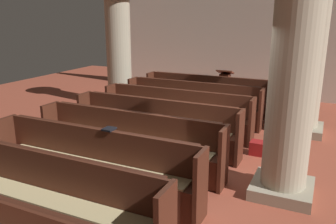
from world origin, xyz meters
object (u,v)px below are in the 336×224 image
at_px(pew_row_3, 155,124).
at_px(hymn_book, 109,129).
at_px(pew_row_0, 206,93).
at_px(pillar_aisle_side, 308,56).
at_px(pew_row_2, 176,111).
at_px(kneeler_box_navy, 277,121).
at_px(pew_row_4, 128,140).
at_px(lectern, 224,90).
at_px(pew_row_5, 92,162).
at_px(pew_row_1, 192,101).
at_px(pillar_aisle_rear, 293,79).
at_px(pew_row_6, 40,193).
at_px(kneeler_box_red, 261,148).

height_order(pew_row_3, hymn_book, hymn_book).
height_order(pew_row_0, pillar_aisle_side, pillar_aisle_side).
distance_m(pew_row_2, hymn_book, 2.95).
xyz_separation_m(pew_row_2, kneeler_box_navy, (2.03, 1.54, -0.41)).
relative_size(pew_row_4, lectern, 3.24).
bearing_deg(pew_row_3, pew_row_2, 90.00).
distance_m(pew_row_5, hymn_book, 0.56).
distance_m(pew_row_1, pew_row_5, 4.12).
bearing_deg(pillar_aisle_rear, pillar_aisle_side, 90.00).
bearing_deg(kneeler_box_navy, pew_row_3, -128.25).
distance_m(pew_row_1, kneeler_box_navy, 2.13).
bearing_deg(pillar_aisle_rear, pew_row_4, -175.85).
height_order(pew_row_4, lectern, lectern).
height_order(pew_row_1, pew_row_2, same).
bearing_deg(pew_row_2, hymn_book, -85.97).
relative_size(pew_row_1, pillar_aisle_side, 1.03).
bearing_deg(hymn_book, pew_row_0, 92.36).
bearing_deg(pillar_aisle_rear, pew_row_5, -154.89).
relative_size(pew_row_5, pillar_aisle_rear, 1.03).
distance_m(pew_row_6, lectern, 7.14).
xyz_separation_m(pillar_aisle_side, pillar_aisle_rear, (-0.00, -3.19, -0.00)).
xyz_separation_m(pew_row_2, pew_row_6, (0.00, -4.12, 0.00)).
bearing_deg(pillar_aisle_side, pew_row_0, 164.02).
height_order(pew_row_1, kneeler_box_red, pew_row_1).
height_order(pew_row_0, pew_row_1, same).
bearing_deg(pew_row_4, pew_row_5, -90.00).
relative_size(pew_row_4, pew_row_5, 1.00).
relative_size(pew_row_5, pillar_aisle_side, 1.03).
distance_m(pew_row_2, pew_row_5, 3.09).
relative_size(pew_row_3, kneeler_box_navy, 10.61).
distance_m(pew_row_3, pillar_aisle_rear, 3.00).
distance_m(pew_row_5, kneeler_box_navy, 5.08).
relative_size(hymn_book, kneeler_box_navy, 0.55).
xyz_separation_m(pew_row_5, pillar_aisle_side, (2.60, 4.41, 1.25)).
bearing_deg(pillar_aisle_rear, pew_row_0, 123.48).
distance_m(pew_row_2, pillar_aisle_rear, 3.44).
relative_size(pew_row_0, kneeler_box_red, 8.35).
height_order(pillar_aisle_rear, kneeler_box_red, pillar_aisle_rear).
distance_m(pew_row_1, pew_row_2, 1.03).
height_order(pew_row_5, lectern, lectern).
xyz_separation_m(pew_row_0, pew_row_5, (0.00, -5.15, 0.00)).
xyz_separation_m(pew_row_1, pew_row_4, (0.00, -3.09, 0.00)).
distance_m(pew_row_5, pillar_aisle_rear, 3.13).
height_order(pew_row_0, pew_row_2, same).
xyz_separation_m(pew_row_4, lectern, (0.26, 5.07, -0.08)).
bearing_deg(kneeler_box_navy, hymn_book, -112.31).
relative_size(pew_row_3, pew_row_6, 1.00).
bearing_deg(pillar_aisle_rear, lectern, 115.60).
bearing_deg(kneeler_box_navy, lectern, 140.35).
bearing_deg(pew_row_6, pew_row_5, 90.00).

